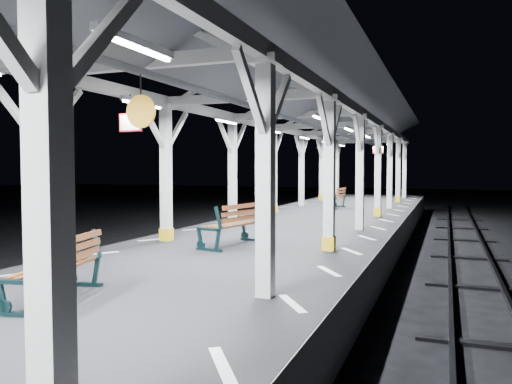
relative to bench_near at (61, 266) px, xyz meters
The scene contains 10 objects.
ground 3.52m from the bench_near, 80.58° to the left, with size 120.00×120.00×0.00m, color black.
platform 3.34m from the bench_near, 80.58° to the left, with size 6.00×50.00×1.00m, color black.
hazard_stripes_left 3.73m from the bench_near, 121.43° to the left, with size 1.00×48.00×0.01m, color silver.
hazard_stripes_right 4.36m from the bench_near, 46.69° to the left, with size 1.00×48.00×0.01m, color silver.
track_left 5.65m from the bench_near, 144.84° to the left, with size 2.20×60.00×0.16m.
track_right 6.51m from the bench_near, 29.72° to the left, with size 2.20×60.00×0.16m.
canopy 4.43m from the bench_near, 80.53° to the left, with size 5.40×49.00×4.65m.
bench_near is the anchor object (origin of this frame).
bench_mid 5.13m from the bench_near, 85.83° to the left, with size 1.00×1.92×0.99m.
bench_far 16.52m from the bench_near, 88.87° to the left, with size 0.72×1.71×0.91m.
Camera 1 is at (4.33, -8.45, 2.80)m, focal length 35.00 mm.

